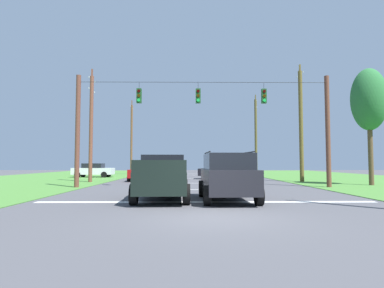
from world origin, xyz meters
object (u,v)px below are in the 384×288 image
distant_car_far_parked (143,172)px  tree_roadside_right (369,100)px  utility_pole_far_right (256,135)px  suv_black (227,175)px  utility_pole_mid_right (301,125)px  utility_pole_far_left (132,138)px  utility_pole_mid_left (91,126)px  distant_car_crossing_white (93,170)px  distant_car_oncoming (220,171)px  pickup_truck (163,177)px  overhead_signal_span (203,125)px

distant_car_far_parked → tree_roadside_right: bearing=-19.6°
distant_car_far_parked → utility_pole_far_right: size_ratio=0.41×
suv_black → utility_pole_mid_right: (7.83, 13.07, 3.74)m
utility_pole_mid_right → utility_pole_far_left: 24.71m
utility_pole_far_left → tree_roadside_right: size_ratio=1.23×
utility_pole_mid_right → utility_pole_far_left: utility_pole_far_left is taller
utility_pole_far_right → utility_pole_far_left: bearing=174.1°
utility_pole_far_right → utility_pole_mid_left: 23.54m
distant_car_far_parked → utility_pole_far_right: bearing=47.2°
utility_pole_far_left → distant_car_crossing_white: bearing=-105.5°
distant_car_oncoming → tree_roadside_right: tree_roadside_right is taller
pickup_truck → utility_pole_far_right: (10.16, 28.40, 4.28)m
distant_car_oncoming → utility_pole_far_left: utility_pole_far_left is taller
pickup_truck → utility_pole_far_right: 30.46m
pickup_truck → utility_pole_far_left: utility_pole_far_left is taller
utility_pole_mid_right → distant_car_crossing_white: bearing=156.7°
distant_car_oncoming → utility_pole_mid_right: bearing=-38.3°
overhead_signal_span → utility_pole_far_right: (8.08, 21.86, 1.23)m
overhead_signal_span → distant_car_oncoming: 11.65m
utility_pole_far_left → distant_car_far_parked: bearing=-76.5°
overhead_signal_span → distant_car_far_parked: bearing=122.7°
utility_pole_mid_left → distant_car_far_parked: bearing=28.4°
suv_black → distant_car_crossing_white: bearing=119.1°
distant_car_oncoming → utility_pole_far_right: bearing=61.6°
overhead_signal_span → utility_pole_mid_left: bearing=147.9°
utility_pole_mid_right → pickup_truck: bearing=-130.3°
pickup_truck → distant_car_far_parked: (-2.91, 14.29, -0.18)m
utility_pole_mid_right → tree_roadside_right: (3.40, -4.24, 1.24)m
distant_car_far_parked → utility_pole_far_left: bearing=103.5°
overhead_signal_span → suv_black: 7.72m
suv_black → tree_roadside_right: tree_roadside_right is taller
suv_black → distant_car_crossing_white: 24.72m
distant_car_oncoming → distant_car_far_parked: 7.87m
utility_pole_mid_left → utility_pole_far_left: size_ratio=0.91×
distant_car_far_parked → utility_pole_mid_left: utility_pole_mid_left is taller
overhead_signal_span → distant_car_far_parked: overhead_signal_span is taller
distant_car_oncoming → utility_pole_far_right: (5.89, 10.88, 4.46)m
pickup_truck → utility_pole_mid_left: size_ratio=0.58×
utility_pole_mid_right → suv_black: bearing=-120.9°
overhead_signal_span → utility_pole_far_left: utility_pole_far_left is taller
suv_black → distant_car_far_parked: (-5.69, 14.85, -0.27)m
utility_pole_mid_right → utility_pole_far_right: bearing=91.6°
suv_black → utility_pole_mid_left: 16.35m
suv_black → tree_roadside_right: 15.12m
tree_roadside_right → utility_pole_far_left: bearing=133.5°
pickup_truck → utility_pole_mid_left: bearing=119.5°
utility_pole_mid_right → tree_roadside_right: utility_pole_mid_right is taller
utility_pole_far_left → utility_pole_mid_left: bearing=-90.5°
distant_car_far_parked → utility_pole_far_right: 19.74m
distant_car_crossing_white → utility_pole_mid_left: (2.36, -8.89, 3.84)m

